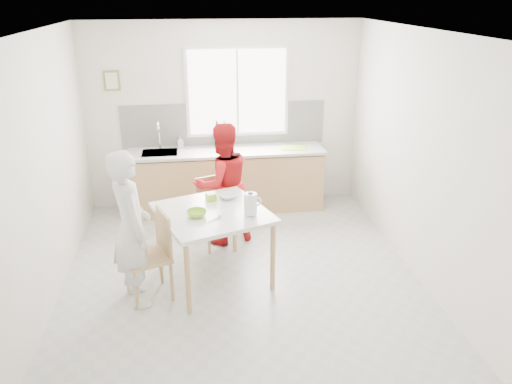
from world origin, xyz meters
TOP-DOWN VIEW (x-y plane):
  - ground at (0.00, 0.00)m, footprint 4.50×4.50m
  - room_shell at (0.00, 0.00)m, footprint 4.50×4.50m
  - window at (0.20, 2.23)m, footprint 1.50×0.06m
  - backsplash at (0.00, 2.24)m, footprint 3.00×0.02m
  - picture_frame at (-1.55, 2.23)m, footprint 0.22×0.03m
  - kitchen_counter at (-0.00, 1.95)m, footprint 2.84×0.64m
  - dining_table at (-0.31, -0.03)m, footprint 1.41×1.41m
  - chair_left at (-0.94, -0.26)m, footprint 0.56×0.56m
  - chair_far at (-0.25, 0.86)m, footprint 0.52×0.52m
  - person_white at (-1.14, -0.33)m, footprint 0.58×0.71m
  - person_red at (-0.13, 0.92)m, footprint 0.92×0.82m
  - bowl_green at (-0.48, -0.14)m, footprint 0.27×0.27m
  - bowl_white at (-0.11, 0.31)m, footprint 0.26×0.26m
  - milk_jug at (0.09, -0.18)m, footprint 0.19×0.14m
  - green_box at (-0.31, 0.27)m, footprint 0.13×0.13m
  - spoon at (-0.31, -0.26)m, footprint 0.13×0.11m
  - cutting_board at (0.98, 1.90)m, footprint 0.40×0.33m
  - wine_bottle_a at (-0.01, 2.12)m, footprint 0.07×0.07m
  - wine_bottle_b at (-0.12, 2.15)m, footprint 0.07×0.07m
  - jar_amber at (-0.04, 2.02)m, footprint 0.06×0.06m
  - soap_bottle at (-0.65, 2.15)m, footprint 0.09×0.09m

SIDE VIEW (x-z plane):
  - ground at x=0.00m, z-range 0.00..0.00m
  - kitchen_counter at x=0.00m, z-range -0.27..1.10m
  - chair_far at x=-0.25m, z-range 0.04..0.93m
  - chair_left at x=-0.94m, z-range 0.05..1.00m
  - dining_table at x=-0.31m, z-range 0.34..1.18m
  - person_red at x=-0.13m, z-range 0.00..1.58m
  - person_white at x=-1.14m, z-range 0.00..1.66m
  - spoon at x=-0.31m, z-range 0.85..0.86m
  - bowl_white at x=-0.11m, z-range 0.85..0.90m
  - bowl_green at x=-0.48m, z-range 0.85..0.91m
  - green_box at x=-0.31m, z-range 0.85..0.94m
  - cutting_board at x=0.98m, z-range 0.92..0.93m
  - milk_jug at x=0.09m, z-range 0.86..1.11m
  - jar_amber at x=-0.04m, z-range 0.92..1.08m
  - soap_bottle at x=-0.65m, z-range 0.92..1.10m
  - wine_bottle_b at x=-0.12m, z-range 0.92..1.22m
  - wine_bottle_a at x=-0.01m, z-range 0.92..1.24m
  - backsplash at x=0.00m, z-range 0.90..1.55m
  - room_shell at x=0.00m, z-range -0.61..3.89m
  - window at x=0.20m, z-range 1.05..2.35m
  - picture_frame at x=-1.55m, z-range 1.76..2.04m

